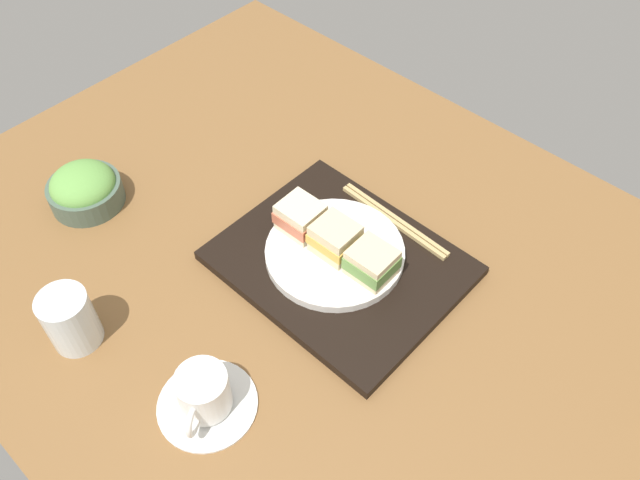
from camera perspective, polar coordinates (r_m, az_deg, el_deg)
name	(u,v)px	position (r cm, az deg, el deg)	size (l,w,h in cm)	color
ground_plane	(329,282)	(104.57, 0.77, -3.69)	(140.00, 100.00, 3.00)	brown
serving_tray	(339,262)	(104.02, 1.66, -1.96)	(36.64, 29.83, 1.76)	black
sandwich_plate	(335,252)	(103.18, 1.32, -1.09)	(22.31, 22.31, 1.48)	white
sandwich_near	(372,262)	(98.10, 4.58, -1.98)	(6.90, 6.41, 4.93)	beige
sandwich_middle	(335,238)	(100.55, 1.35, 0.14)	(7.08, 6.36, 5.36)	beige
sandwich_far	(301,217)	(103.67, -1.71, 2.04)	(6.95, 6.51, 5.16)	beige
salad_bowl	(84,189)	(118.85, -20.06, 4.28)	(12.65, 12.65, 7.29)	#4C6051
chopsticks_pair	(394,220)	(108.87, 6.55, 1.75)	(22.29, 2.55, 0.70)	tan
coffee_cup	(204,396)	(90.17, -10.16, -13.34)	(13.87, 13.87, 7.51)	white
drinking_glass	(70,320)	(99.52, -21.17, -6.55)	(7.26, 7.26, 9.59)	silver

